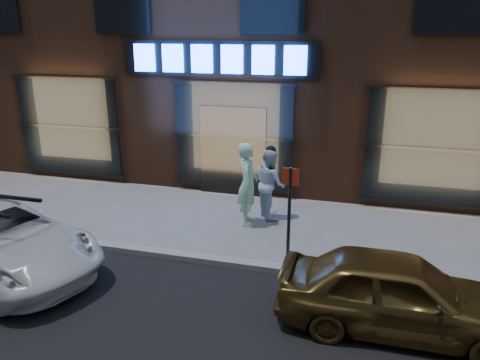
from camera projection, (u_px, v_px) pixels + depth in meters
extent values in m
plane|color=slate|center=(178.00, 258.00, 9.28)|extent=(90.00, 90.00, 0.00)
cube|color=gray|center=(178.00, 255.00, 9.26)|extent=(60.00, 0.25, 0.12)
cube|color=#54301E|center=(268.00, 7.00, 15.06)|extent=(30.00, 8.00, 10.00)
cube|color=black|center=(218.00, 59.00, 11.88)|extent=(5.20, 0.06, 0.90)
cube|color=black|center=(233.00, 152.00, 12.50)|extent=(1.80, 0.10, 2.40)
cube|color=#FFBF72|center=(70.00, 126.00, 13.69)|extent=(3.00, 0.04, 2.60)
cube|color=black|center=(69.00, 127.00, 13.65)|extent=(3.20, 0.06, 2.80)
cube|color=#FFBF72|center=(233.00, 136.00, 12.43)|extent=(3.00, 0.04, 2.60)
cube|color=black|center=(233.00, 137.00, 12.40)|extent=(3.20, 0.06, 2.80)
cube|color=#FFBF72|center=(434.00, 149.00, 11.18)|extent=(3.00, 0.04, 2.60)
cube|color=black|center=(434.00, 149.00, 11.14)|extent=(3.20, 0.06, 2.80)
cube|color=black|center=(121.00, 1.00, 12.09)|extent=(1.60, 0.06, 1.60)
cube|color=#2659FF|center=(145.00, 58.00, 12.32)|extent=(0.55, 0.12, 0.70)
cube|color=#2659FF|center=(173.00, 58.00, 12.12)|extent=(0.55, 0.12, 0.70)
cube|color=#2659FF|center=(202.00, 59.00, 11.92)|extent=(0.55, 0.12, 0.70)
cube|color=#2659FF|center=(232.00, 59.00, 11.72)|extent=(0.55, 0.12, 0.70)
cube|color=#2659FF|center=(263.00, 60.00, 11.52)|extent=(0.55, 0.12, 0.70)
cube|color=#2659FF|center=(295.00, 60.00, 11.32)|extent=(0.55, 0.12, 0.70)
imported|color=#B1E9CA|center=(248.00, 184.00, 10.66)|extent=(0.60, 0.78, 1.92)
imported|color=white|center=(270.00, 183.00, 11.09)|extent=(0.98, 1.03, 1.68)
imported|color=brown|center=(398.00, 293.00, 6.93)|extent=(3.58, 1.44, 1.22)
cylinder|color=#262628|center=(289.00, 219.00, 8.64)|extent=(0.06, 0.06, 1.99)
cube|color=red|center=(290.00, 177.00, 8.39)|extent=(0.32, 0.05, 0.32)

